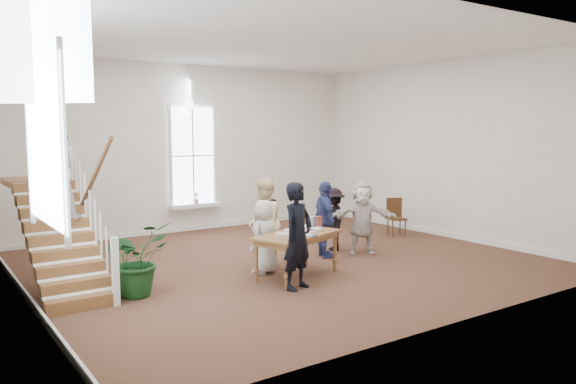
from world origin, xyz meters
TOP-DOWN VIEW (x-y plane):
  - ground at (0.00, 0.00)m, footprint 10.00×10.00m
  - room_shell at (-0.00, 4.39)m, footprint 10.49×10.00m
  - staircase at (-4.34, 0.75)m, footprint 1.10×4.10m
  - library_table at (-0.48, -1.15)m, footprint 1.96×1.41m
  - police_officer at (-0.94, -1.80)m, footprint 0.79×0.65m
  - elderly_woman at (-0.84, -0.55)m, footprint 0.82×0.70m
  - person_yellow at (-0.54, -0.05)m, footprint 1.09×1.11m
  - woman_cluster_a at (0.94, -0.17)m, footprint 0.69×1.05m
  - woman_cluster_b at (1.54, 0.28)m, footprint 0.88×1.07m
  - woman_cluster_c at (1.84, -0.37)m, footprint 1.53×1.22m
  - floor_plant at (-3.40, -0.58)m, footprint 1.36×1.26m
  - side_chair at (4.03, 0.77)m, footprint 0.56×0.56m

SIDE VIEW (x-z plane):
  - ground at x=0.00m, z-range 0.00..0.00m
  - room_shell at x=0.00m, z-range -4.60..5.40m
  - side_chair at x=4.03m, z-range 0.06..1.04m
  - floor_plant at x=-3.40m, z-range 0.00..1.23m
  - elderly_woman at x=-0.84m, z-range 0.00..1.43m
  - woman_cluster_b at x=1.54m, z-range 0.00..1.45m
  - library_table at x=-0.48m, z-range 0.30..1.20m
  - woman_cluster_c at x=1.84m, z-range 0.00..1.63m
  - woman_cluster_a at x=0.94m, z-range 0.00..1.66m
  - person_yellow at x=-0.54m, z-range 0.00..1.80m
  - police_officer at x=-0.94m, z-range 0.00..1.87m
  - staircase at x=-4.34m, z-range 0.16..3.08m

